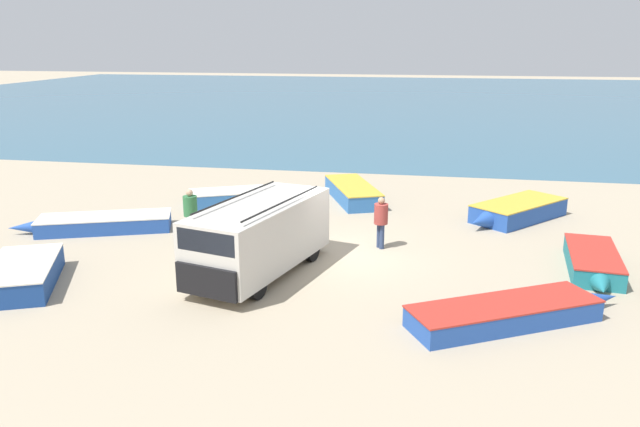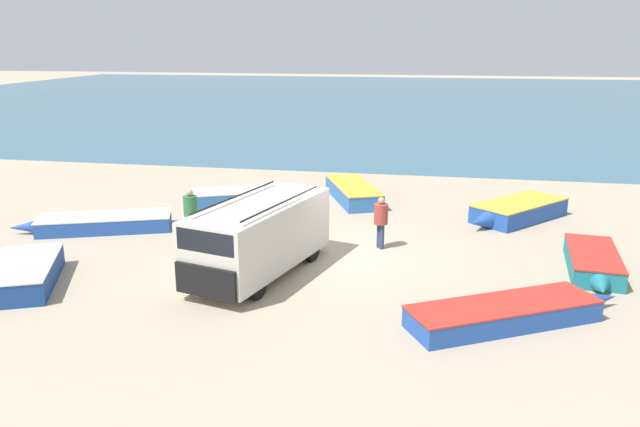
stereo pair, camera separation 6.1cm
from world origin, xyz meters
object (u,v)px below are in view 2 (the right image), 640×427
object	(u,v)px
fishing_rowboat_4	(593,263)
fishing_rowboat_6	(24,273)
fishing_rowboat_2	(510,313)
parked_van	(259,235)
fishing_rowboat_5	(232,197)
fishing_rowboat_0	(101,223)
fisherman_1	(191,210)
fishing_rowboat_3	(352,191)
fisherman_0	(381,218)
fishing_rowboat_1	(517,211)

from	to	relation	value
fishing_rowboat_4	fishing_rowboat_6	distance (m)	15.83
fishing_rowboat_2	parked_van	bearing A→B (deg)	133.94
fishing_rowboat_5	fishing_rowboat_6	size ratio (longest dim) A/B	0.94
fishing_rowboat_0	fishing_rowboat_2	size ratio (longest dim) A/B	1.01
fishing_rowboat_5	fisherman_1	xyz separation A→B (m)	(0.21, -4.74, 0.75)
fishing_rowboat_3	fishing_rowboat_6	size ratio (longest dim) A/B	1.26
parked_van	fishing_rowboat_2	distance (m)	6.96
fishing_rowboat_4	fisherman_0	xyz separation A→B (m)	(-6.16, 0.99, 0.71)
fishing_rowboat_0	fisherman_0	world-z (taller)	fisherman_0
fishing_rowboat_1	fisherman_1	size ratio (longest dim) A/B	2.44
fishing_rowboat_4	fishing_rowboat_3	bearing A→B (deg)	-125.82
fishing_rowboat_1	fishing_rowboat_6	size ratio (longest dim) A/B	1.05
fishing_rowboat_4	fishing_rowboat_5	xyz separation A→B (m)	(-12.57, 5.39, 0.00)
fishing_rowboat_3	fishing_rowboat_4	bearing A→B (deg)	-154.25
parked_van	fisherman_0	size ratio (longest dim) A/B	3.29
fishing_rowboat_2	fishing_rowboat_3	world-z (taller)	fishing_rowboat_3
fishing_rowboat_5	fisherman_0	size ratio (longest dim) A/B	2.26
fishing_rowboat_3	parked_van	bearing A→B (deg)	148.91
fishing_rowboat_0	fishing_rowboat_5	size ratio (longest dim) A/B	1.43
fishing_rowboat_6	fisherman_0	xyz separation A→B (m)	(9.20, 4.83, 0.67)
parked_van	fishing_rowboat_3	world-z (taller)	parked_van
fishing_rowboat_4	fishing_rowboat_6	xyz separation A→B (m)	(-15.36, -3.84, 0.04)
fishing_rowboat_0	fishing_rowboat_6	world-z (taller)	fishing_rowboat_6
fishing_rowboat_2	fishing_rowboat_5	bearing A→B (deg)	107.47
fishing_rowboat_2	fishing_rowboat_4	size ratio (longest dim) A/B	1.29
fishing_rowboat_1	fisherman_0	world-z (taller)	fisherman_0
fishing_rowboat_2	fisherman_0	world-z (taller)	fisherman_0
fisherman_0	fishing_rowboat_6	bearing A→B (deg)	-9.26
fisherman_0	fishing_rowboat_0	bearing A→B (deg)	-37.33
fishing_rowboat_4	fisherman_1	size ratio (longest dim) A/B	2.38
fishing_rowboat_0	fishing_rowboat_5	xyz separation A→B (m)	(3.29, 4.34, 0.02)
fishing_rowboat_5	fisherman_1	size ratio (longest dim) A/B	2.18
fishing_rowboat_1	fishing_rowboat_2	distance (m)	9.08
parked_van	fishing_rowboat_2	xyz separation A→B (m)	(6.62, -1.98, -0.88)
fishing_rowboat_3	fishing_rowboat_1	bearing A→B (deg)	-129.45
parked_van	fishing_rowboat_3	bearing A→B (deg)	-173.67
fishing_rowboat_4	fishing_rowboat_6	world-z (taller)	fishing_rowboat_6
parked_van	fishing_rowboat_1	xyz separation A→B (m)	(7.74, 7.03, -0.81)
fishing_rowboat_0	fishing_rowboat_5	distance (m)	5.44
fishing_rowboat_2	fishing_rowboat_4	xyz separation A→B (m)	(2.67, 3.87, 0.02)
fishing_rowboat_1	fisherman_0	bearing A→B (deg)	-7.10
fishing_rowboat_2	fishing_rowboat_4	bearing A→B (deg)	25.95
fishing_rowboat_1	fishing_rowboat_2	bearing A→B (deg)	33.82
fishing_rowboat_4	fishing_rowboat_0	bearing A→B (deg)	-87.80
fishing_rowboat_6	fisherman_1	bearing A→B (deg)	-57.65
fishing_rowboat_4	fishing_rowboat_6	bearing A→B (deg)	-69.97
fishing_rowboat_3	fishing_rowboat_5	xyz separation A→B (m)	(-4.65, -1.70, -0.04)
fishing_rowboat_4	fishing_rowboat_2	bearing A→B (deg)	-28.62
fishing_rowboat_2	fisherman_1	distance (m)	10.72
fishing_rowboat_2	fishing_rowboat_3	distance (m)	12.15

